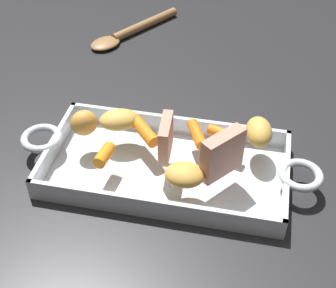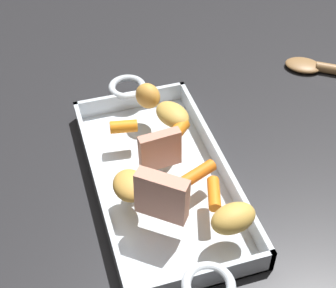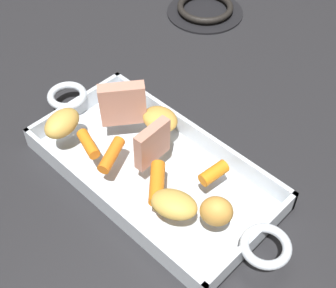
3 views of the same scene
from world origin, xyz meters
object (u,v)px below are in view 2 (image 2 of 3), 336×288
(roast_slice_outer, at_px, (156,149))
(baby_carrot_center_right, at_px, (124,127))
(potato_golden_small, at_px, (233,218))
(baby_carrot_southeast, at_px, (198,174))
(roast_slice_thick, at_px, (162,196))
(baby_carrot_southwest, at_px, (173,136))
(potato_golden_large, at_px, (148,96))
(potato_whole, at_px, (130,185))
(potato_corner, at_px, (172,114))
(roasting_dish, at_px, (160,178))
(baby_carrot_short, at_px, (214,194))

(roast_slice_outer, xyz_separation_m, baby_carrot_center_right, (-0.08, -0.03, -0.02))
(potato_golden_small, bearing_deg, baby_carrot_southeast, -171.12)
(roast_slice_thick, bearing_deg, potato_golden_small, 59.30)
(baby_carrot_southeast, bearing_deg, roast_slice_outer, -133.73)
(baby_carrot_southwest, bearing_deg, potato_golden_large, -171.08)
(potato_whole, height_order, potato_corner, potato_corner)
(baby_carrot_center_right, distance_m, potato_corner, 0.08)
(roasting_dish, bearing_deg, potato_golden_large, 171.94)
(roasting_dish, relative_size, baby_carrot_short, 9.28)
(baby_carrot_southeast, bearing_deg, potato_golden_small, 8.88)
(roasting_dish, distance_m, baby_carrot_short, 0.10)
(roast_slice_outer, distance_m, potato_golden_small, 0.15)
(potato_golden_large, bearing_deg, roast_slice_outer, -10.03)
(roast_slice_thick, relative_size, potato_corner, 1.10)
(roast_slice_outer, height_order, potato_whole, roast_slice_outer)
(baby_carrot_southwest, distance_m, potato_whole, 0.12)
(baby_carrot_southeast, bearing_deg, potato_golden_large, -172.32)
(roasting_dish, bearing_deg, baby_carrot_southwest, 141.84)
(roast_slice_outer, distance_m, potato_golden_large, 0.13)
(roast_slice_outer, bearing_deg, roasting_dish, 44.33)
(roasting_dish, xyz_separation_m, potato_whole, (0.04, -0.05, 0.04))
(baby_carrot_short, relative_size, potato_golden_small, 0.82)
(roast_slice_outer, height_order, potato_corner, roast_slice_outer)
(baby_carrot_short, bearing_deg, potato_corner, -177.76)
(roast_slice_thick, xyz_separation_m, potato_whole, (-0.05, -0.03, -0.02))
(roast_slice_thick, relative_size, baby_carrot_southwest, 1.04)
(roast_slice_outer, bearing_deg, baby_carrot_southeast, 46.27)
(baby_carrot_southeast, bearing_deg, potato_whole, -91.26)
(roast_slice_thick, height_order, baby_carrot_southwest, roast_slice_thick)
(baby_carrot_center_right, bearing_deg, baby_carrot_short, 27.00)
(baby_carrot_southwest, bearing_deg, potato_golden_small, 7.67)
(baby_carrot_center_right, bearing_deg, baby_carrot_southwest, 56.88)
(baby_carrot_southwest, distance_m, baby_carrot_short, 0.13)
(baby_carrot_southeast, height_order, potato_golden_small, potato_golden_small)
(roast_slice_thick, distance_m, potato_whole, 0.06)
(baby_carrot_short, height_order, potato_golden_large, potato_golden_large)
(roast_slice_thick, xyz_separation_m, baby_carrot_short, (-0.01, 0.08, -0.03))
(potato_golden_small, bearing_deg, potato_golden_large, -171.90)
(roasting_dish, height_order, baby_carrot_center_right, baby_carrot_center_right)
(baby_carrot_southeast, relative_size, potato_golden_large, 1.35)
(baby_carrot_southeast, bearing_deg, roast_slice_thick, -54.98)
(baby_carrot_southeast, xyz_separation_m, baby_carrot_southwest, (-0.08, -0.01, 0.00))
(baby_carrot_center_right, bearing_deg, potato_golden_large, 132.73)
(roasting_dish, bearing_deg, baby_carrot_center_right, -158.86)
(baby_carrot_center_right, bearing_deg, potato_whole, -9.30)
(roast_slice_outer, relative_size, potato_whole, 1.05)
(potato_golden_small, bearing_deg, baby_carrot_short, -174.22)
(baby_carrot_southeast, xyz_separation_m, baby_carrot_short, (0.04, 0.01, -0.00))
(baby_carrot_center_right, xyz_separation_m, potato_corner, (0.00, 0.08, 0.01))
(baby_carrot_southwest, height_order, potato_whole, potato_whole)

